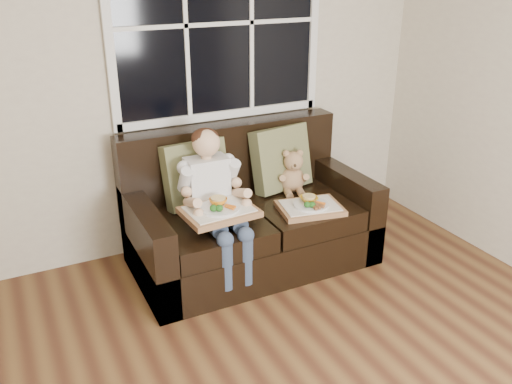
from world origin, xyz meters
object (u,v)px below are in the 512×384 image
child (213,190)px  tray_right (310,207)px  loveseat (248,221)px  teddy_bear (293,175)px  tray_left (219,210)px

child → tray_right: size_ratio=1.92×
loveseat → tray_right: size_ratio=3.51×
teddy_bear → tray_right: bearing=-81.6°
child → teddy_bear: child is taller
loveseat → tray_right: bearing=-42.6°
loveseat → tray_left: loveseat is taller
loveseat → tray_right: (0.33, -0.31, 0.17)m
tray_left → tray_right: bearing=-7.0°
tray_left → tray_right: 0.68m
teddy_bear → tray_right: (-0.06, -0.35, -0.11)m
child → teddy_bear: bearing=13.4°
child → tray_left: size_ratio=1.91×
teddy_bear → tray_right: 0.37m
teddy_bear → tray_left: size_ratio=0.70×
child → tray_right: child is taller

